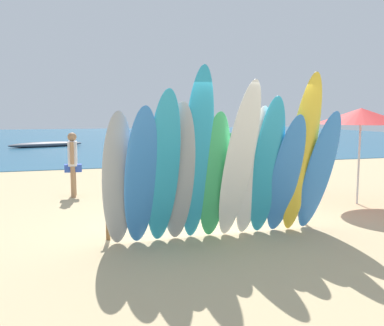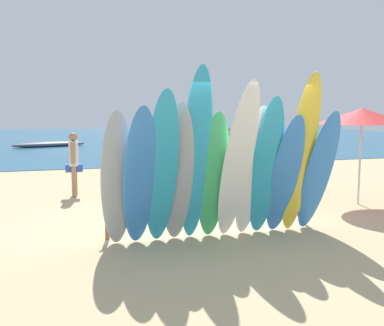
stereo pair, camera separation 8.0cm
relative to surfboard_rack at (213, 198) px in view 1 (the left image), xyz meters
name	(u,v)px [view 1 (the left image)]	position (x,y,z in m)	size (l,w,h in m)	color
ground	(118,155)	(0.00, 14.00, -0.59)	(60.00, 60.00, 0.00)	tan
ocean_water	(96,138)	(0.00, 29.06, -0.58)	(60.00, 40.00, 0.02)	#235B7F
surfboard_rack	(213,198)	(0.00, 0.00, 0.00)	(3.74, 0.07, 0.73)	brown
surfboard_grey_0	(118,181)	(-1.70, -0.56, 0.47)	(0.47, 0.08, 2.19)	#999EA3
surfboard_blue_1	(141,179)	(-1.37, -0.68, 0.51)	(0.49, 0.08, 2.32)	#337AD1
surfboard_teal_2	(163,171)	(-1.05, -0.71, 0.62)	(0.50, 0.07, 2.57)	#289EC6
surfboard_grey_3	(179,174)	(-0.77, -0.59, 0.54)	(0.50, 0.07, 2.35)	#999EA3
surfboard_teal_4	(197,158)	(-0.50, -0.66, 0.79)	(0.47, 0.08, 2.88)	#289EC6
surfboard_green_5	(214,177)	(-0.18, -0.58, 0.46)	(0.47, 0.06, 2.19)	#38B266
surfboard_white_6	(239,163)	(0.16, -0.75, 0.69)	(0.50, 0.06, 2.72)	white
surfboard_white_7	(253,173)	(0.49, -0.57, 0.51)	(0.47, 0.08, 2.27)	white
surfboard_teal_8	(267,168)	(0.70, -0.64, 0.58)	(0.49, 0.08, 2.45)	#289EC6
surfboard_blue_9	(286,176)	(1.05, -0.64, 0.44)	(0.52, 0.06, 2.19)	#337AD1
surfboard_yellow_10	(301,156)	(1.31, -0.68, 0.77)	(0.49, 0.08, 2.80)	yellow
surfboard_blue_11	(319,173)	(1.69, -0.62, 0.47)	(0.54, 0.08, 2.23)	#337AD1
beachgoer_by_water	(73,160)	(-2.27, 3.93, 0.33)	(0.41, 0.60, 1.59)	#9E704C
beachgoer_near_rack	(167,146)	(1.10, 8.17, 0.26)	(0.38, 0.55, 1.47)	brown
beachgoer_photographing	(241,151)	(2.61, 4.85, 0.35)	(0.56, 0.37, 1.62)	tan
beachgoer_midbeach	(225,147)	(2.76, 6.55, 0.34)	(0.60, 0.29, 1.60)	#9E704C
beachgoer_strolling	(278,160)	(2.30, 1.96, 0.39)	(0.49, 0.48, 1.70)	beige
beach_chair_red	(298,175)	(3.37, 2.87, -0.15)	(0.60, 0.72, 0.83)	#B7B7BC
beach_umbrella	(361,116)	(3.91, 1.17, 1.40)	(2.02, 2.02, 2.17)	silver
distant_boat	(46,145)	(-3.56, 20.01, -0.43)	(4.41, 2.08, 0.35)	#4C515B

